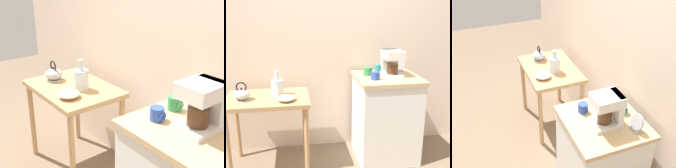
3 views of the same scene
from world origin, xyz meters
The scene contains 12 objects.
ground_plane centered at (0.00, 0.00, 0.00)m, with size 8.00×8.00×0.00m, color #7A6651.
back_wall centered at (0.10, 0.46, 1.40)m, with size 4.40×0.10×2.80m, color beige.
wooden_table centered at (-0.61, 0.04, 0.63)m, with size 0.78×0.55×0.73m.
kitchen_counter centered at (0.57, 0.06, 0.44)m, with size 0.63×0.59×0.88m.
bowl_stoneware centered at (-0.43, -0.10, 0.76)m, with size 0.17×0.17×0.05m.
teakettle centered at (-0.83, -0.02, 0.79)m, with size 0.18×0.15×0.17m.
glass_carafe_vase centered at (-0.52, 0.06, 0.82)m, with size 0.12×0.12×0.25m.
coffee_maker centered at (0.61, 0.07, 1.03)m, with size 0.18×0.22×0.26m.
mug_tall_green centered at (0.38, 0.13, 0.93)m, with size 0.09×0.08×0.08m.
mug_dark_teal centered at (0.53, 0.25, 0.92)m, with size 0.08×0.07×0.08m.
mug_blue centered at (0.41, -0.04, 0.92)m, with size 0.09×0.08×0.08m.
table_clock centered at (0.75, 0.23, 0.94)m, with size 0.12×0.06×0.14m.
Camera 2 is at (-0.35, -2.57, 1.60)m, focal length 45.49 mm.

